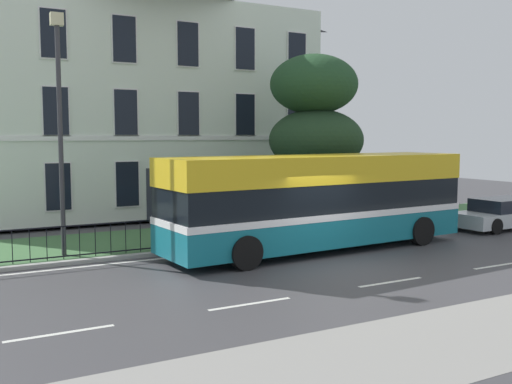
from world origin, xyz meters
name	(u,v)px	position (x,y,z in m)	size (l,w,h in m)	color
ground_plane	(329,263)	(0.00, 0.83, -0.02)	(60.00, 56.00, 0.18)	#403F43
georgian_townhouse	(127,95)	(-1.78, 14.96, 5.62)	(16.55, 9.08, 10.95)	silver
iron_verge_railing	(221,229)	(-1.78, 4.40, 0.62)	(18.25, 0.04, 0.97)	black
evergreen_tree	(317,161)	(3.74, 6.95, 2.64)	(5.55, 5.55, 7.18)	#423328
single_decker_bus	(319,200)	(0.80, 2.54, 1.60)	(10.63, 3.17, 3.04)	#146C7D
parked_hatchback_00	(502,214)	(9.68, 2.69, 0.58)	(4.29, 1.97, 1.19)	silver
street_lamp_post	(60,119)	(-6.68, 4.99, 4.14)	(0.36, 0.24, 7.05)	#333338
litter_bin	(285,219)	(0.91, 4.82, 0.70)	(0.48, 0.48, 1.15)	#23472D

